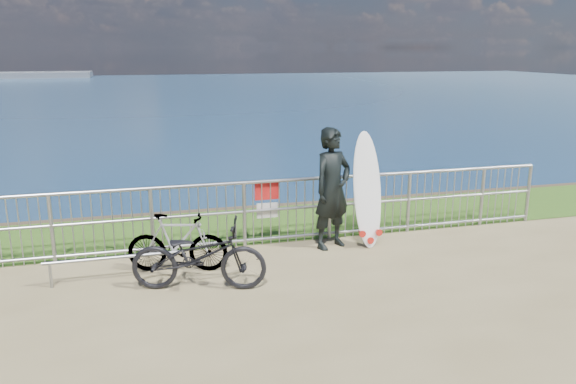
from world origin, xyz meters
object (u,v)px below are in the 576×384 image
object	(u,v)px
surfboard	(367,194)
bicycle_near	(199,256)
surfer	(332,189)
bicycle_far	(177,243)

from	to	relation	value
surfboard	bicycle_near	distance (m)	3.13
surfer	bicycle_far	bearing A→B (deg)	165.85
surfer	bicycle_far	xyz separation A→B (m)	(-2.57, -0.43, -0.56)
bicycle_near	bicycle_far	distance (m)	0.76
surfer	bicycle_far	distance (m)	2.66
surfer	bicycle_far	world-z (taller)	surfer
surfboard	bicycle_near	size ratio (longest dim) A/B	1.05
surfboard	bicycle_near	world-z (taller)	surfboard
surfer	surfboard	bearing A→B (deg)	-30.98
surfer	surfboard	xyz separation A→B (m)	(0.59, -0.08, -0.11)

